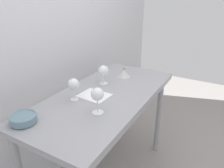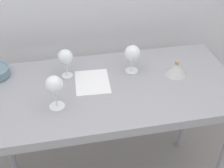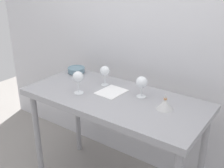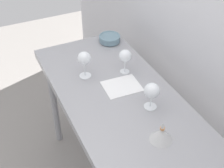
# 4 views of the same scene
# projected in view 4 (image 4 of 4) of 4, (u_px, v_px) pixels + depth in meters

# --- Properties ---
(back_wall) EXTENTS (3.80, 0.04, 2.60)m
(back_wall) POSITION_uv_depth(u_px,v_px,m) (198.00, 16.00, 1.75)
(back_wall) COLOR silver
(back_wall) RESTS_ON ground_plane
(steel_counter) EXTENTS (1.40, 0.65, 0.90)m
(steel_counter) POSITION_uv_depth(u_px,v_px,m) (118.00, 108.00, 1.89)
(steel_counter) COLOR #95959A
(steel_counter) RESTS_ON ground_plane
(wine_glass_far_right) EXTENTS (0.09, 0.09, 0.16)m
(wine_glass_far_right) POSITION_uv_depth(u_px,v_px,m) (152.00, 91.00, 1.68)
(wine_glass_far_right) COLOR white
(wine_glass_far_right) RESTS_ON steel_counter
(wine_glass_near_left) EXTENTS (0.08, 0.08, 0.18)m
(wine_glass_near_left) POSITION_uv_depth(u_px,v_px,m) (84.00, 59.00, 1.90)
(wine_glass_near_left) COLOR white
(wine_glass_near_left) RESTS_ON steel_counter
(wine_glass_far_left) EXTENTS (0.08, 0.08, 0.16)m
(wine_glass_far_left) POSITION_uv_depth(u_px,v_px,m) (125.00, 57.00, 1.94)
(wine_glass_far_left) COLOR white
(wine_glass_far_left) RESTS_ON steel_counter
(tasting_sheet_upper) EXTENTS (0.19, 0.23, 0.00)m
(tasting_sheet_upper) POSITION_uv_depth(u_px,v_px,m) (122.00, 86.00, 1.89)
(tasting_sheet_upper) COLOR white
(tasting_sheet_upper) RESTS_ON steel_counter
(tasting_bowl) EXTENTS (0.16, 0.16, 0.05)m
(tasting_bowl) POSITION_uv_depth(u_px,v_px,m) (110.00, 38.00, 2.29)
(tasting_bowl) COLOR beige
(tasting_bowl) RESTS_ON steel_counter
(decanter_funnel) EXTENTS (0.12, 0.12, 0.12)m
(decanter_funnel) POSITION_uv_depth(u_px,v_px,m) (162.00, 134.00, 1.53)
(decanter_funnel) COLOR #BCBCBC
(decanter_funnel) RESTS_ON steel_counter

